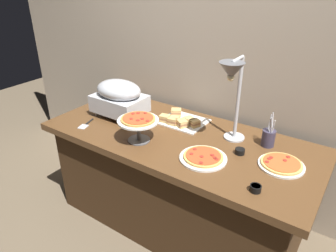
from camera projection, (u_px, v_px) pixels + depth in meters
ground_plane at (177, 219)px, 2.50m from camera, size 8.00×8.00×0.00m
back_wall at (216, 57)px, 2.33m from camera, size 4.40×0.04×2.40m
buffet_table at (178, 180)px, 2.33m from camera, size 1.90×0.84×0.76m
chafing_dish at (119, 97)px, 2.38m from camera, size 0.39×0.28×0.29m
heat_lamp at (232, 80)px, 1.84m from camera, size 0.15×0.30×0.57m
pizza_plate_front at (281, 164)px, 1.82m from camera, size 0.27×0.27×0.03m
pizza_plate_center at (203, 157)px, 1.89m from camera, size 0.29×0.29×0.03m
pizza_plate_raised_stand at (138, 122)px, 2.04m from camera, size 0.27×0.27×0.17m
sandwich_platter at (181, 120)px, 2.32m from camera, size 0.33×0.28×0.06m
sauce_cup_near at (256, 188)px, 1.62m from camera, size 0.06×0.06×0.04m
sauce_cup_far at (240, 151)px, 1.94m from camera, size 0.06×0.06×0.03m
utensil_holder at (268, 137)px, 2.01m from camera, size 0.08×0.08×0.22m
serving_spatula at (86, 124)px, 2.31m from camera, size 0.08×0.17×0.01m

